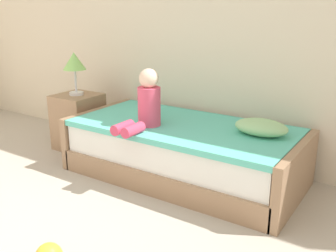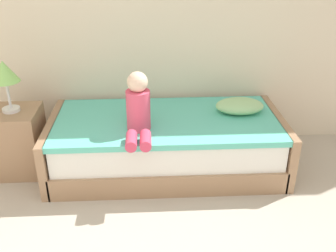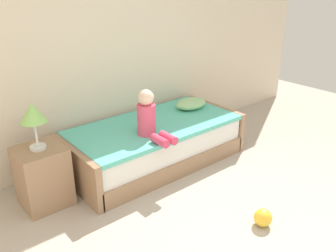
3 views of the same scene
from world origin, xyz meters
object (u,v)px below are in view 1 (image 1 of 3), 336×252
bed (183,151)px  child_figure (146,104)px  pillow (261,127)px  table_lamp (74,63)px  nightstand (79,122)px

bed → child_figure: 0.57m
child_figure → pillow: (0.92, 0.33, -0.14)m
table_lamp → child_figure: (1.11, -0.25, -0.23)m
nightstand → table_lamp: 0.64m
nightstand → child_figure: size_ratio=1.18×
bed → nightstand: bearing=179.2°
bed → pillow: (0.68, 0.10, 0.32)m
child_figure → pillow: 0.99m
child_figure → pillow: size_ratio=1.16×
bed → table_lamp: (-1.35, 0.02, 0.69)m
child_figure → nightstand: bearing=167.4°
child_figure → bed: bearing=43.2°
nightstand → pillow: size_ratio=1.36×
bed → table_lamp: size_ratio=4.69×
bed → child_figure: bearing=-136.8°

